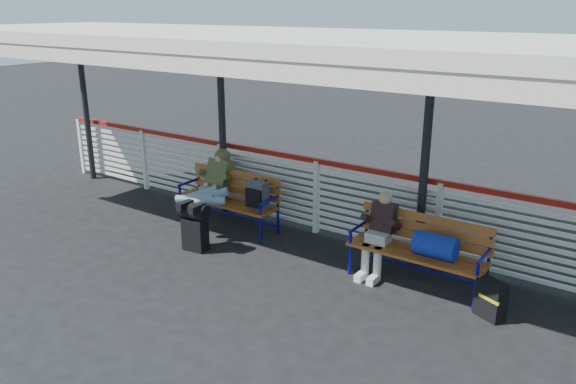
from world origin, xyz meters
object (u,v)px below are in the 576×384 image
Objects in this scene: companion_person at (379,233)px; suitcase_side at (491,299)px; luggage_stack at (195,225)px; bench_right at (426,245)px; traveler_man at (208,191)px; bench_left at (238,194)px.

companion_person reaches higher than suitcase_side.
luggage_stack is 0.41× the size of bench_right.
luggage_stack reaches higher than suitcase_side.
suitcase_side is at bearing -10.54° from companion_person.
traveler_man is at bearing -177.15° from bench_right.
suitcase_side is at bearing 0.87° from luggage_stack.
bench_left reaches higher than suitcase_side.
traveler_man reaches higher than companion_person.
companion_person is (-0.66, -0.02, 0.01)m from bench_right.
luggage_stack is at bearing -161.85° from companion_person.
bench_left is 1.10× the size of traveler_man.
bench_left is at bearing 84.37° from luggage_stack.
bench_left and bench_right have the same top height.
luggage_stack is 2.74m from companion_person.
companion_person reaches higher than luggage_stack.
bench_right reaches higher than luggage_stack.
companion_person is (2.61, -0.18, 0.01)m from bench_left.
traveler_man is at bearing -157.43° from suitcase_side.
bench_right is at bearing 2.85° from traveler_man.
traveler_man is at bearing -133.21° from bench_left.
luggage_stack is 0.65× the size of companion_person.
companion_person is (2.59, 0.85, 0.19)m from luggage_stack.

